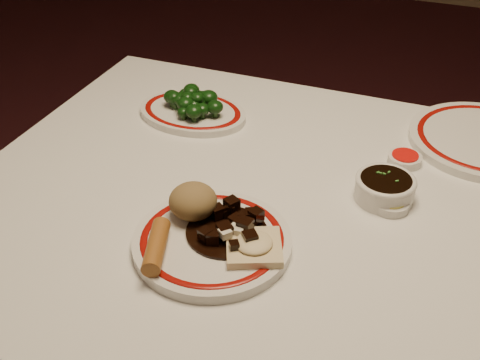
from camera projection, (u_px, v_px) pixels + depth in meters
name	position (u px, v px, depth m)	size (l,w,h in m)	color
dining_table	(298.00, 246.00, 1.09)	(1.20, 0.90, 0.75)	white
main_plate	(212.00, 242.00, 0.94)	(0.32, 0.32, 0.02)	silver
rice_mound	(193.00, 201.00, 0.97)	(0.08, 0.08, 0.06)	olive
spring_roll	(156.00, 246.00, 0.90)	(0.03, 0.03, 0.11)	#A06227
fried_wonton	(254.00, 246.00, 0.91)	(0.11, 0.11, 0.02)	beige
stirfry_heap	(232.00, 226.00, 0.94)	(0.13, 0.13, 0.03)	black
broccoli_plate	(193.00, 112.00, 1.29)	(0.25, 0.22, 0.02)	silver
broccoli_pile	(191.00, 100.00, 1.27)	(0.14, 0.10, 0.05)	#23471C
soy_bowl	(385.00, 189.00, 1.04)	(0.10, 0.10, 0.04)	silver
sweet_sour_dish	(405.00, 159.00, 1.14)	(0.06, 0.06, 0.02)	silver
mustard_dish	(391.00, 204.00, 1.02)	(0.06, 0.06, 0.02)	silver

